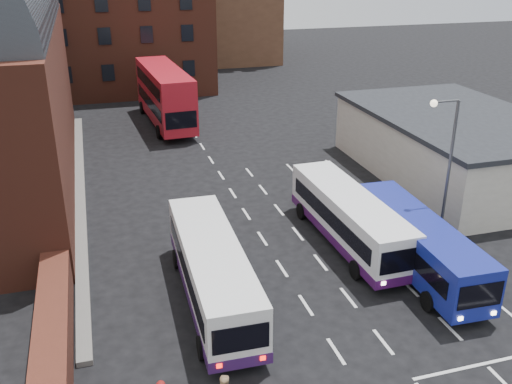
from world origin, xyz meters
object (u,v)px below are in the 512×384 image
object	(u,v)px
bus_white_inbound	(349,216)
bus_white_outbound	(212,268)
street_lamp	(446,160)
bus_blue	(418,241)
bus_red_double	(165,95)

from	to	relation	value
bus_white_inbound	bus_white_outbound	bearing A→B (deg)	20.84
bus_white_outbound	street_lamp	size ratio (longest dim) A/B	1.32
bus_blue	bus_white_outbound	bearing A→B (deg)	0.78
bus_white_inbound	bus_blue	xyz separation A→B (m)	(1.94, -3.37, -0.06)
street_lamp	bus_white_outbound	bearing A→B (deg)	-171.70
bus_red_double	bus_white_outbound	bearing A→B (deg)	82.56
bus_white_outbound	bus_red_double	size ratio (longest dim) A/B	0.83
bus_white_outbound	street_lamp	distance (m)	12.57
bus_white_outbound	street_lamp	bearing A→B (deg)	9.65
bus_red_double	street_lamp	distance (m)	28.12
bus_white_outbound	bus_red_double	bearing A→B (deg)	87.30
bus_white_outbound	bus_white_inbound	bearing A→B (deg)	23.42
bus_white_outbound	bus_blue	distance (m)	9.75
street_lamp	bus_white_inbound	bearing A→B (deg)	161.80
bus_white_inbound	bus_red_double	bearing A→B (deg)	-77.98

